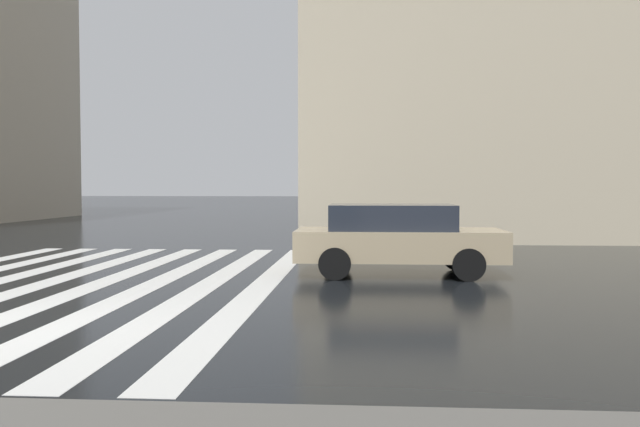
% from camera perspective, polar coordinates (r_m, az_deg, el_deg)
% --- Properties ---
extents(ground_plane, '(220.00, 220.00, 0.00)m').
position_cam_1_polar(ground_plane, '(9.20, -24.93, -9.00)').
color(ground_plane, black).
extents(zebra_crossing, '(13.00, 7.50, 0.01)m').
position_cam_1_polar(zebra_crossing, '(13.15, -20.11, -5.54)').
color(zebra_crossing, silver).
rests_on(zebra_crossing, ground_plane).
extents(car_champagne, '(1.85, 4.10, 1.41)m').
position_cam_1_polar(car_champagne, '(13.45, 6.58, -2.02)').
color(car_champagne, tan).
rests_on(car_champagne, ground_plane).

